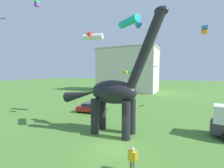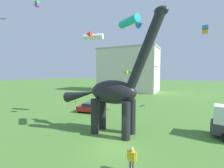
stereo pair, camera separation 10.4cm
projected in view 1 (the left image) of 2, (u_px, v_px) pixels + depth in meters
The scene contains 13 objects.
ground_plane at pixel (112, 147), 13.32m from camera, with size 240.00×240.00×0.00m, color #4C7F33.
dinosaur_sculpture at pixel (113, 92), 15.99m from camera, with size 11.68×2.47×12.21m.
parked_sedan_left at pixel (90, 108), 24.45m from camera, with size 4.42×2.38×1.55m.
person_vendor_side at pixel (75, 100), 32.58m from camera, with size 0.37×0.16×1.00m.
person_photographer at pixel (132, 158), 9.78m from camera, with size 0.64×0.28×1.72m.
kite_near_high at pixel (205, 30), 21.38m from camera, with size 0.83×0.83×1.05m.
kite_mid_center at pixel (156, 67), 20.39m from camera, with size 0.75×0.85×0.13m.
kite_far_right at pixel (3, 19), 21.12m from camera, with size 0.84×0.66×0.95m.
kite_mid_left at pixel (128, 72), 30.99m from camera, with size 1.95×1.66×0.57m.
kite_apex at pixel (37, 4), 20.83m from camera, with size 0.50×0.50×0.70m.
kite_mid_right at pixel (131, 22), 15.19m from camera, with size 2.61×2.75×0.78m.
kite_near_low at pixel (92, 36), 21.42m from camera, with size 2.96×2.68×0.84m.
background_building_block at pixel (128, 70), 52.75m from camera, with size 19.84×10.62×14.60m.
Camera 1 is at (5.65, -11.55, 6.47)m, focal length 24.66 mm.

